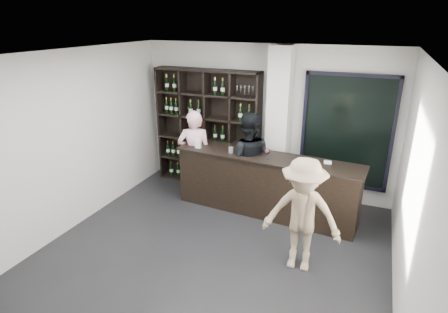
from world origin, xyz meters
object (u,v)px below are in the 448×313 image
at_px(tasting_counter, 266,185).
at_px(taster_black, 248,161).
at_px(wine_shelf, 208,129).
at_px(taster_pink, 195,155).
at_px(customer, 302,215).

relative_size(tasting_counter, taster_black, 1.83).
xyz_separation_m(wine_shelf, taster_black, (1.12, -0.72, -0.30)).
distance_m(tasting_counter, taster_pink, 1.49).
xyz_separation_m(wine_shelf, tasting_counter, (1.50, -0.82, -0.65)).
relative_size(tasting_counter, taster_pink, 1.89).
height_order(taster_black, customer, taster_black).
relative_size(tasting_counter, customer, 2.00).
bearing_deg(wine_shelf, customer, -42.03).
relative_size(wine_shelf, taster_black, 1.33).
distance_m(wine_shelf, customer, 3.26).
relative_size(taster_pink, taster_black, 0.97).
relative_size(taster_black, customer, 1.10).
xyz_separation_m(wine_shelf, customer, (2.40, -2.17, -0.38)).
distance_m(taster_pink, taster_black, 1.07).
relative_size(taster_pink, customer, 1.06).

